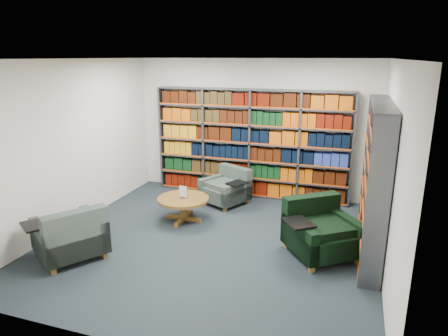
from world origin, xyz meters
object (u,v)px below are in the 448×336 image
(chair_teal_front, at_px, (72,238))
(chair_green_right, at_px, (319,232))
(chair_teal_left, at_px, (228,189))
(coffee_table, at_px, (183,202))

(chair_teal_front, bearing_deg, chair_green_right, 21.08)
(chair_teal_left, relative_size, chair_teal_front, 0.85)
(chair_teal_left, bearing_deg, coffee_table, -112.40)
(chair_green_right, bearing_deg, chair_teal_front, -158.92)
(chair_teal_left, bearing_deg, chair_teal_front, -116.20)
(coffee_table, bearing_deg, chair_teal_left, 67.60)
(chair_teal_left, distance_m, chair_green_right, 2.51)
(chair_green_right, xyz_separation_m, coffee_table, (-2.40, 0.48, 0.01))
(chair_green_right, distance_m, coffee_table, 2.44)
(chair_teal_left, xyz_separation_m, chair_green_right, (1.93, -1.60, 0.05))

